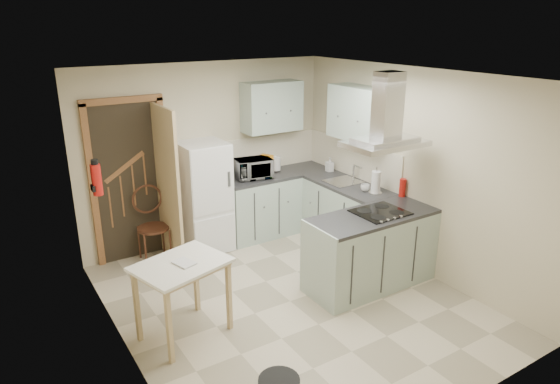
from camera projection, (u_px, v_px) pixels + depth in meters
floor at (290, 301)px, 5.64m from camera, size 4.20×4.20×0.00m
ceiling at (292, 76)px, 4.82m from camera, size 4.20×4.20×0.00m
back_wall at (207, 154)px, 6.90m from camera, size 3.60×0.00×3.60m
left_wall at (118, 235)px, 4.32m from camera, size 0.00×4.20×4.20m
right_wall at (412, 171)px, 6.14m from camera, size 0.00×4.20×4.20m
doorway at (130, 182)px, 6.39m from camera, size 1.10×0.12×2.10m
fridge at (205, 197)px, 6.73m from camera, size 0.60×0.60×1.50m
counter_back at (260, 206)px, 7.26m from camera, size 1.08×0.60×0.90m
counter_right at (334, 208)px, 7.15m from camera, size 0.60×1.95×0.90m
splashback at (267, 152)px, 7.41m from camera, size 1.68×0.02×0.50m
wall_cabinet_back at (272, 107)px, 7.05m from camera, size 0.85×0.35×0.70m
wall_cabinet_right at (358, 113)px, 6.54m from camera, size 0.35×0.90×0.70m
peninsula at (371, 250)px, 5.87m from camera, size 1.55×0.65×0.90m
hob at (380, 212)px, 5.77m from camera, size 0.58×0.50×0.01m
extractor_hood at (385, 144)px, 5.50m from camera, size 0.90×0.55×0.10m
sink at (343, 182)px, 6.86m from camera, size 0.45×0.40×0.01m
fire_extinguisher at (97, 180)px, 4.98m from camera, size 0.10×0.10×0.32m
drop_leaf_table at (184, 299)px, 4.93m from camera, size 0.99×0.85×0.80m
bentwood_chair at (153, 228)px, 6.46m from camera, size 0.43×0.43×0.91m
microwave at (253, 169)px, 6.99m from camera, size 0.55×0.41×0.28m
kettle at (275, 163)px, 7.31m from camera, size 0.19×0.19×0.23m
cereal_box at (267, 164)px, 7.19m from camera, size 0.15×0.20×0.28m
soap_bottle at (330, 164)px, 7.31m from camera, size 0.10×0.10×0.21m
paper_towel at (376, 182)px, 6.37m from camera, size 0.13×0.13×0.30m
cup at (365, 188)px, 6.48m from camera, size 0.12×0.12×0.09m
red_bottle at (402, 188)px, 6.27m from camera, size 0.09×0.09×0.23m
book at (177, 262)px, 4.71m from camera, size 0.21×0.25×0.10m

